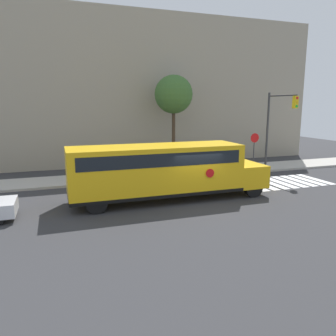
% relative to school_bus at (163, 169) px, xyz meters
% --- Properties ---
extents(ground_plane, '(60.00, 60.00, 0.00)m').
position_rel_school_bus_xyz_m(ground_plane, '(1.45, -0.73, -1.66)').
color(ground_plane, '#333335').
extents(sidewalk_strip, '(44.00, 3.00, 0.15)m').
position_rel_school_bus_xyz_m(sidewalk_strip, '(1.45, 5.77, -1.58)').
color(sidewalk_strip, '#B2ADA3').
rests_on(sidewalk_strip, ground).
extents(building_backdrop, '(32.00, 4.00, 12.16)m').
position_rel_school_bus_xyz_m(building_backdrop, '(1.45, 12.27, 4.43)').
color(building_backdrop, '#9E937F').
rests_on(building_backdrop, ground).
extents(crosswalk_stripes, '(5.40, 3.20, 0.01)m').
position_rel_school_bus_xyz_m(crosswalk_stripes, '(8.66, 1.27, -1.65)').
color(crosswalk_stripes, white).
rests_on(crosswalk_stripes, ground).
extents(school_bus, '(10.39, 2.57, 2.86)m').
position_rel_school_bus_xyz_m(school_bus, '(0.00, 0.00, 0.00)').
color(school_bus, yellow).
rests_on(school_bus, ground).
extents(stop_sign, '(0.67, 0.10, 2.85)m').
position_rel_school_bus_xyz_m(stop_sign, '(8.58, 4.74, 0.21)').
color(stop_sign, '#38383A').
rests_on(stop_sign, ground).
extents(traffic_light, '(0.28, 3.05, 5.75)m').
position_rel_school_bus_xyz_m(traffic_light, '(9.77, 3.99, 2.12)').
color(traffic_light, '#38383A').
rests_on(traffic_light, ground).
extents(tree_near_sidewalk, '(2.88, 2.88, 7.10)m').
position_rel_school_bus_xyz_m(tree_near_sidewalk, '(3.53, 8.08, 3.95)').
color(tree_near_sidewalk, '#423323').
rests_on(tree_near_sidewalk, ground).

